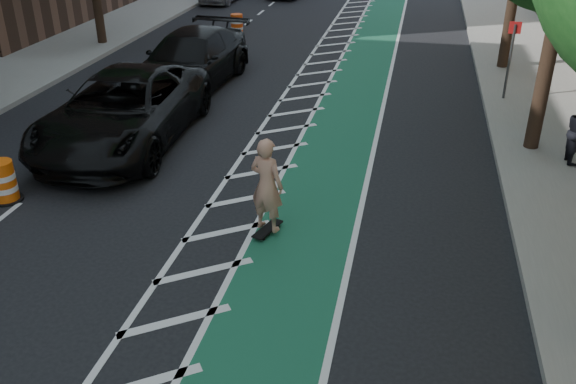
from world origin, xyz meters
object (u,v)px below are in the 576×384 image
(suv_far, at_px, (190,60))
(barrel_a, at_px, (4,182))
(skateboarder, at_px, (267,185))
(suv_near, at_px, (124,109))

(suv_far, relative_size, barrel_a, 6.68)
(skateboarder, distance_m, suv_near, 6.00)
(suv_far, distance_m, barrel_a, 8.57)
(suv_near, relative_size, suv_far, 1.07)
(suv_near, height_order, suv_far, suv_near)
(skateboarder, xyz_separation_m, suv_far, (-4.70, 8.64, -0.18))
(skateboarder, relative_size, suv_near, 0.29)
(skateboarder, xyz_separation_m, barrel_a, (-5.85, 0.16, -0.63))
(skateboarder, height_order, suv_near, skateboarder)
(suv_near, distance_m, barrel_a, 3.78)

